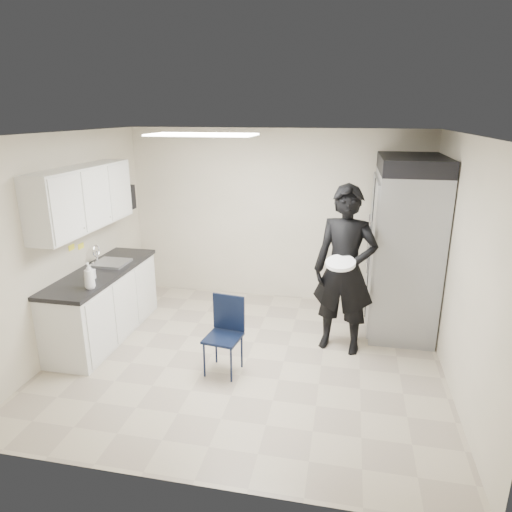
% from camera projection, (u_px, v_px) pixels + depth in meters
% --- Properties ---
extents(floor, '(4.50, 4.50, 0.00)m').
position_uv_depth(floor, '(248.00, 358.00, 5.47)').
color(floor, tan).
rests_on(floor, ground).
extents(ceiling, '(4.50, 4.50, 0.00)m').
position_uv_depth(ceiling, '(246.00, 134.00, 4.69)').
color(ceiling, white).
rests_on(ceiling, back_wall).
extents(back_wall, '(4.50, 0.00, 4.50)m').
position_uv_depth(back_wall, '(276.00, 216.00, 6.95)').
color(back_wall, beige).
rests_on(back_wall, floor).
extents(left_wall, '(0.00, 4.00, 4.00)m').
position_uv_depth(left_wall, '(66.00, 243.00, 5.51)').
color(left_wall, beige).
rests_on(left_wall, floor).
extents(right_wall, '(0.00, 4.00, 4.00)m').
position_uv_depth(right_wall, '(462.00, 268.00, 4.65)').
color(right_wall, beige).
rests_on(right_wall, floor).
extents(ceiling_panel, '(1.20, 0.60, 0.02)m').
position_uv_depth(ceiling_panel, '(203.00, 135.00, 5.19)').
color(ceiling_panel, white).
rests_on(ceiling_panel, ceiling).
extents(lower_counter, '(0.60, 1.90, 0.86)m').
position_uv_depth(lower_counter, '(104.00, 305.00, 5.90)').
color(lower_counter, silver).
rests_on(lower_counter, floor).
extents(countertop, '(0.64, 1.95, 0.05)m').
position_uv_depth(countertop, '(100.00, 272.00, 5.76)').
color(countertop, black).
rests_on(countertop, lower_counter).
extents(sink, '(0.42, 0.40, 0.14)m').
position_uv_depth(sink, '(112.00, 267.00, 6.00)').
color(sink, gray).
rests_on(sink, countertop).
extents(faucet, '(0.02, 0.02, 0.24)m').
position_uv_depth(faucet, '(97.00, 255.00, 5.99)').
color(faucet, silver).
rests_on(faucet, countertop).
extents(upper_cabinets, '(0.35, 1.80, 0.75)m').
position_uv_depth(upper_cabinets, '(83.00, 198.00, 5.51)').
color(upper_cabinets, silver).
rests_on(upper_cabinets, left_wall).
extents(towel_dispenser, '(0.22, 0.30, 0.35)m').
position_uv_depth(towel_dispenser, '(124.00, 198.00, 6.65)').
color(towel_dispenser, black).
rests_on(towel_dispenser, left_wall).
extents(notice_sticker_left, '(0.00, 0.12, 0.07)m').
position_uv_depth(notice_sticker_left, '(72.00, 247.00, 5.63)').
color(notice_sticker_left, yellow).
rests_on(notice_sticker_left, left_wall).
extents(notice_sticker_right, '(0.00, 0.12, 0.07)m').
position_uv_depth(notice_sticker_right, '(81.00, 246.00, 5.83)').
color(notice_sticker_right, yellow).
rests_on(notice_sticker_right, left_wall).
extents(commercial_fridge, '(0.80, 1.35, 2.10)m').
position_uv_depth(commercial_fridge, '(404.00, 253.00, 6.00)').
color(commercial_fridge, gray).
rests_on(commercial_fridge, floor).
extents(fridge_compressor, '(0.80, 1.35, 0.20)m').
position_uv_depth(fridge_compressor, '(413.00, 164.00, 5.65)').
color(fridge_compressor, black).
rests_on(fridge_compressor, commercial_fridge).
extents(folding_chair, '(0.42, 0.42, 0.85)m').
position_uv_depth(folding_chair, '(223.00, 338.00, 5.05)').
color(folding_chair, black).
rests_on(folding_chair, floor).
extents(man_tuxedo, '(0.83, 0.64, 2.04)m').
position_uv_depth(man_tuxedo, '(345.00, 271.00, 5.40)').
color(man_tuxedo, black).
rests_on(man_tuxedo, floor).
extents(bucket_lid, '(0.40, 0.40, 0.04)m').
position_uv_depth(bucket_lid, '(341.00, 263.00, 5.13)').
color(bucket_lid, silver).
rests_on(bucket_lid, man_tuxedo).
extents(soap_bottle_a, '(0.16, 0.16, 0.30)m').
position_uv_depth(soap_bottle_a, '(89.00, 276.00, 5.12)').
color(soap_bottle_a, silver).
rests_on(soap_bottle_a, countertop).
extents(soap_bottle_b, '(0.09, 0.09, 0.18)m').
position_uv_depth(soap_bottle_b, '(91.00, 272.00, 5.42)').
color(soap_bottle_b, silver).
rests_on(soap_bottle_b, countertop).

